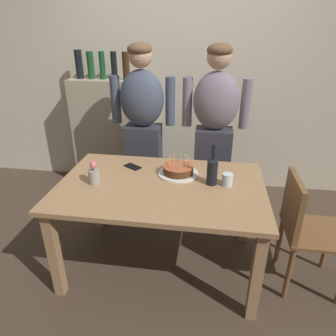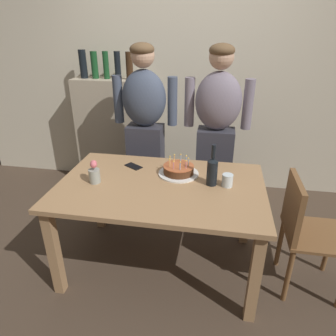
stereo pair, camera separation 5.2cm
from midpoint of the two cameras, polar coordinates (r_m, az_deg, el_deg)
ground_plane at (r=2.63m, az=-0.65°, el=-17.40°), size 10.00×10.00×0.00m
back_wall at (r=3.50m, az=4.15°, el=17.27°), size 5.20×0.10×2.60m
dining_table at (r=2.25m, az=-0.73°, el=-5.27°), size 1.50×0.96×0.74m
birthday_cake at (r=2.33m, az=2.65°, el=-0.43°), size 0.31×0.31×0.14m
water_glass_near at (r=2.20m, az=11.82°, el=-2.29°), size 0.08×0.08×0.09m
wine_bottle at (r=2.17m, az=9.03°, el=-0.41°), size 0.08×0.08×0.31m
cell_phone at (r=2.48m, az=-5.93°, el=0.32°), size 0.16×0.14×0.01m
flower_vase at (r=2.25m, az=-13.09°, el=-0.95°), size 0.08×0.08×0.17m
person_man_bearded at (r=2.94m, az=-3.83°, el=7.14°), size 0.61×0.27×1.66m
person_woman_cardigan at (r=2.86m, az=9.58°, el=6.32°), size 0.61×0.27×1.66m
dining_chair at (r=2.35m, az=24.87°, el=-10.06°), size 0.42×0.42×0.87m
shelf_cabinet at (r=3.64m, az=-10.20°, el=6.68°), size 0.77×0.30×1.56m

